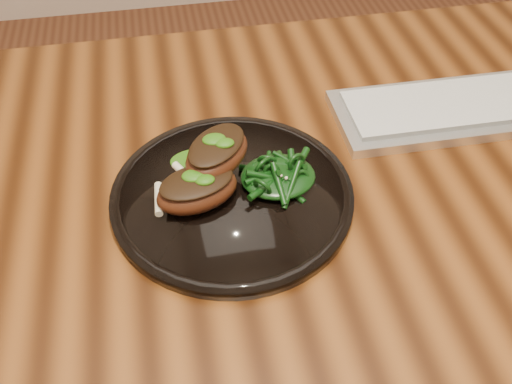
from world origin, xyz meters
TOP-DOWN VIEW (x-y plane):
  - desk at (0.00, 0.00)m, footprint 1.60×0.80m
  - plate at (-0.10, -0.05)m, footprint 0.31×0.31m
  - lamb_chop_front at (-0.15, -0.06)m, footprint 0.12×0.09m
  - lamb_chop_back at (-0.12, -0.02)m, footprint 0.12×0.12m
  - herb_smear at (-0.14, 0.02)m, footprint 0.07×0.05m
  - greens_heap at (-0.04, -0.04)m, footprint 0.10×0.09m
  - keyboard at (0.32, 0.07)m, footprint 0.49×0.15m

SIDE VIEW (x-z plane):
  - desk at x=0.00m, z-range 0.29..1.04m
  - plate at x=-0.10m, z-range 0.75..0.77m
  - keyboard at x=0.32m, z-range 0.75..0.77m
  - herb_smear at x=-0.14m, z-range 0.77..0.77m
  - greens_heap at x=-0.04m, z-range 0.77..0.80m
  - lamb_chop_front at x=-0.15m, z-range 0.77..0.82m
  - lamb_chop_back at x=-0.12m, z-range 0.79..0.83m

